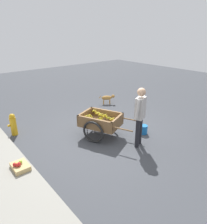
{
  "coord_description": "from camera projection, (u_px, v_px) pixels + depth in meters",
  "views": [
    {
      "loc": [
        -4.17,
        3.57,
        2.92
      ],
      "look_at": [
        0.03,
        0.05,
        0.75
      ],
      "focal_mm": 33.31,
      "sensor_mm": 36.0,
      "label": 1
    }
  ],
  "objects": [
    {
      "name": "vendor_person",
      "position": [
        140.0,
        112.0,
        5.32
      ],
      "size": [
        0.32,
        0.54,
        1.6
      ],
      "color": "black",
      "rests_on": "ground"
    },
    {
      "name": "fruit_cart",
      "position": [
        101.0,
        122.0,
        6.0
      ],
      "size": [
        1.81,
        1.34,
        0.72
      ],
      "color": "brown",
      "rests_on": "ground"
    },
    {
      "name": "ground_plane",
      "position": [
        105.0,
        135.0,
        6.18
      ],
      "size": [
        24.0,
        24.0,
        0.0
      ],
      "primitive_type": "plane",
      "color": "#3D3F44"
    },
    {
      "name": "fire_hydrant",
      "position": [
        13.0,
        124.0,
        6.1
      ],
      "size": [
        0.25,
        0.25,
        0.67
      ],
      "color": "gold",
      "rests_on": "ground"
    },
    {
      "name": "dog",
      "position": [
        108.0,
        98.0,
        8.71
      ],
      "size": [
        0.43,
        0.57,
        0.4
      ],
      "color": "#AD7A38",
      "rests_on": "ground"
    },
    {
      "name": "plastic_bucket",
      "position": [
        143.0,
        129.0,
        6.24
      ],
      "size": [
        0.24,
        0.24,
        0.27
      ],
      "primitive_type": "cylinder",
      "color": "#1966B2",
      "rests_on": "ground"
    },
    {
      "name": "apple_crate",
      "position": [
        20.0,
        168.0,
        4.51
      ],
      "size": [
        0.44,
        0.32,
        0.31
      ],
      "color": "tan",
      "rests_on": "ground"
    }
  ]
}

